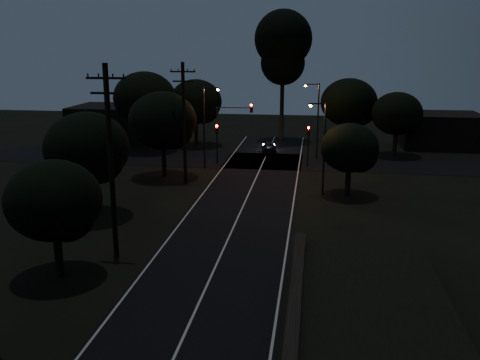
% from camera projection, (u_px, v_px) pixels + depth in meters
% --- Properties ---
extents(road_surface, '(60.00, 70.00, 0.03)m').
position_uv_depth(road_surface, '(252.00, 188.00, 45.75)').
color(road_surface, black).
rests_on(road_surface, ground).
extents(utility_pole_mid, '(2.20, 0.30, 11.00)m').
position_uv_depth(utility_pole_mid, '(111.00, 160.00, 29.67)').
color(utility_pole_mid, black).
rests_on(utility_pole_mid, ground).
extents(utility_pole_far, '(2.20, 0.30, 10.50)m').
position_uv_depth(utility_pole_far, '(184.00, 121.00, 46.05)').
color(utility_pole_far, black).
rests_on(utility_pole_far, ground).
extents(tree_left_b, '(4.94, 4.94, 6.28)m').
position_uv_depth(tree_left_b, '(56.00, 203.00, 27.36)').
color(tree_left_b, black).
rests_on(tree_left_b, ground).
extents(tree_left_c, '(5.90, 5.90, 7.46)m').
position_uv_depth(tree_left_c, '(89.00, 150.00, 37.08)').
color(tree_left_c, black).
rests_on(tree_left_c, ground).
extents(tree_left_d, '(6.20, 6.20, 7.87)m').
position_uv_depth(tree_left_d, '(165.00, 122.00, 48.25)').
color(tree_left_d, black).
rests_on(tree_left_d, ground).
extents(tree_far_nw, '(6.26, 6.26, 7.93)m').
position_uv_depth(tree_far_nw, '(197.00, 103.00, 63.66)').
color(tree_far_nw, black).
rests_on(tree_far_nw, ground).
extents(tree_far_w, '(7.06, 7.06, 9.00)m').
position_uv_depth(tree_far_w, '(146.00, 100.00, 60.30)').
color(tree_far_w, black).
rests_on(tree_far_w, ground).
extents(tree_far_ne, '(6.49, 6.49, 8.20)m').
position_uv_depth(tree_far_ne, '(351.00, 104.00, 61.19)').
color(tree_far_ne, black).
rests_on(tree_far_ne, ground).
extents(tree_far_e, '(5.48, 5.48, 6.96)m').
position_uv_depth(tree_far_e, '(399.00, 115.00, 57.86)').
color(tree_far_e, black).
rests_on(tree_far_e, ground).
extents(tree_right_a, '(4.64, 4.64, 5.90)m').
position_uv_depth(tree_right_a, '(352.00, 149.00, 42.54)').
color(tree_right_a, black).
rests_on(tree_right_a, ground).
extents(tall_pine, '(7.10, 7.10, 16.13)m').
position_uv_depth(tall_pine, '(283.00, 47.00, 65.65)').
color(tall_pine, black).
rests_on(tall_pine, ground).
extents(building_left, '(10.00, 8.00, 4.40)m').
position_uv_depth(building_left, '(115.00, 123.00, 67.94)').
color(building_left, black).
rests_on(building_left, ground).
extents(building_right, '(9.00, 7.00, 4.00)m').
position_uv_depth(building_right, '(440.00, 130.00, 63.56)').
color(building_right, black).
rests_on(building_right, ground).
extents(signal_left, '(0.28, 0.35, 4.10)m').
position_uv_depth(signal_left, '(217.00, 137.00, 54.18)').
color(signal_left, black).
rests_on(signal_left, ground).
extents(signal_right, '(0.28, 0.35, 4.10)m').
position_uv_depth(signal_right, '(308.00, 139.00, 52.94)').
color(signal_right, black).
rests_on(signal_right, ground).
extents(signal_mast, '(3.70, 0.35, 6.25)m').
position_uv_depth(signal_mast, '(233.00, 122.00, 53.58)').
color(signal_mast, black).
rests_on(signal_mast, ground).
extents(streetlight_a, '(1.66, 0.26, 8.00)m').
position_uv_depth(streetlight_a, '(206.00, 122.00, 51.92)').
color(streetlight_a, black).
rests_on(streetlight_a, ground).
extents(streetlight_b, '(1.66, 0.26, 8.00)m').
position_uv_depth(streetlight_b, '(316.00, 116.00, 56.25)').
color(streetlight_b, black).
rests_on(streetlight_b, ground).
extents(streetlight_c, '(1.46, 0.26, 7.50)m').
position_uv_depth(streetlight_c, '(322.00, 142.00, 42.82)').
color(streetlight_c, black).
rests_on(streetlight_c, ground).
extents(car, '(2.03, 4.09, 1.34)m').
position_uv_depth(car, '(269.00, 148.00, 59.84)').
color(car, black).
rests_on(car, ground).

